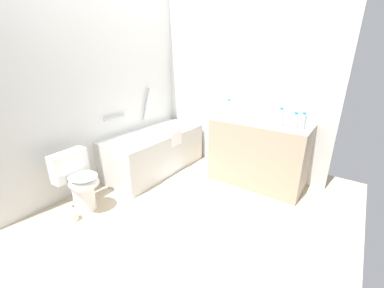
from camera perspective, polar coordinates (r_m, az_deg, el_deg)
ground_plane at (r=2.89m, az=-3.39°, el=-13.82°), size 3.61×3.61×0.00m
wall_back_tiled at (r=3.31m, az=-20.92°, el=13.34°), size 3.01×0.10×2.58m
wall_right_mirror at (r=3.56m, az=10.42°, el=14.74°), size 0.10×2.72×2.58m
bathtub at (r=3.56m, az=-8.85°, el=-1.42°), size 1.51×0.68×1.17m
toilet at (r=2.88m, az=-25.43°, el=-8.02°), size 0.40×0.48×0.68m
vanity_counter at (r=3.25m, az=15.55°, el=-2.04°), size 0.58×1.18×0.85m
sink_basin at (r=3.11m, az=15.82°, el=5.70°), size 0.30×0.30×0.06m
sink_faucet at (r=3.28m, az=16.97°, el=6.39°), size 0.10×0.15×0.08m
water_bottle_0 at (r=2.95m, az=23.43°, el=5.10°), size 0.07×0.07×0.18m
water_bottle_1 at (r=3.27m, az=8.74°, el=8.40°), size 0.06×0.06×0.23m
water_bottle_2 at (r=2.98m, az=20.40°, el=5.99°), size 0.07×0.07×0.22m
water_bottle_3 at (r=2.93m, az=24.99°, el=4.89°), size 0.07×0.07×0.19m
drinking_glass_0 at (r=3.19m, az=9.23°, el=6.88°), size 0.08×0.08×0.09m
drinking_glass_1 at (r=3.04m, az=21.83°, el=5.00°), size 0.07×0.07×0.09m
drinking_glass_2 at (r=3.24m, az=10.69°, el=7.05°), size 0.07×0.07×0.10m
bath_mat at (r=3.37m, az=-1.15°, el=-8.30°), size 0.54×0.40×0.01m
toilet_paper_roll at (r=2.88m, az=-26.68°, el=-15.21°), size 0.11×0.11×0.10m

